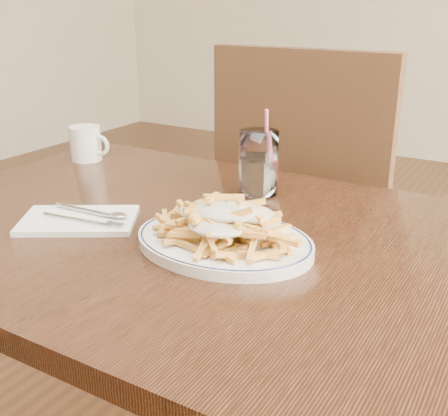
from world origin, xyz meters
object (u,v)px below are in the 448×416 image
Objects in this scene: table at (199,268)px; coffee_mug at (86,144)px; water_glass at (258,166)px; fries_plate at (224,241)px; loaded_fries at (224,216)px; chair_far at (312,208)px.

coffee_mug is (-0.49, 0.24, 0.12)m from table.
coffee_mug is (-0.49, 0.01, -0.02)m from water_glass.
table is at bearing -90.20° from water_glass.
fries_plate is 1.37× the size of loaded_fries.
loaded_fries is at bearing -29.68° from table.
coffee_mug reaches higher than table.
chair_far is 0.70m from fries_plate.
water_glass is (-0.08, 0.28, 0.05)m from fries_plate.
loaded_fries is 0.64m from coffee_mug.
fries_plate is 3.28× the size of coffee_mug.
table is at bearing -87.46° from chair_far.
water_glass is (0.00, 0.23, 0.14)m from table.
table is 0.13m from fries_plate.
table is 3.32× the size of fries_plate.
loaded_fries is (-0.00, -0.00, 0.04)m from fries_plate.
table is 10.91× the size of coffee_mug.
table is 6.60× the size of water_glass.
fries_plate is 0.29m from water_glass.
table is 0.63m from chair_far.
water_glass is 0.49m from coffee_mug.
coffee_mug is at bearing 153.84° from loaded_fries.
fries_plate is at bearing 26.57° from loaded_fries.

